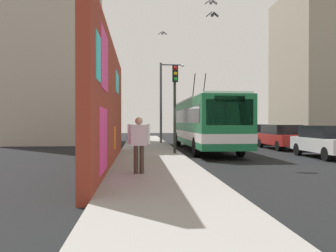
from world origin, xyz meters
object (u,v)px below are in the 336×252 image
object	(u,v)px
parked_car_white	(328,141)
pedestrian_near_wall	(139,140)
parked_car_silver	(233,132)
city_bus	(204,122)
traffic_light	(175,94)
street_lamp	(164,96)
parked_car_red	(281,136)
parked_car_dark_gray	(253,134)

from	to	relation	value
parked_car_white	pedestrian_near_wall	bearing A→B (deg)	121.42
parked_car_silver	pedestrian_near_wall	size ratio (longest dim) A/B	2.58
city_bus	parked_car_white	world-z (taller)	city_bus
traffic_light	street_lamp	bearing A→B (deg)	-0.79
parked_car_red	traffic_light	bearing A→B (deg)	119.78
pedestrian_near_wall	traffic_light	distance (m)	7.62
parked_car_silver	traffic_light	world-z (taller)	traffic_light
city_bus	parked_car_white	distance (m)	7.27
city_bus	parked_car_silver	bearing A→B (deg)	-22.92
parked_car_red	traffic_light	xyz separation A→B (m)	(-4.21, 7.35, 2.33)
pedestrian_near_wall	street_lamp	world-z (taller)	street_lamp
pedestrian_near_wall	street_lamp	distance (m)	17.12
city_bus	pedestrian_near_wall	xyz separation A→B (m)	(-10.62, 4.01, -0.57)
pedestrian_near_wall	parked_car_silver	bearing A→B (deg)	-21.89
parked_car_white	parked_car_red	xyz separation A→B (m)	(5.70, -0.00, 0.00)
parked_car_red	parked_car_silver	xyz separation A→B (m)	(11.59, 0.00, -0.00)
city_bus	pedestrian_near_wall	distance (m)	11.37
traffic_light	parked_car_white	bearing A→B (deg)	-101.50
traffic_light	street_lamp	size ratio (longest dim) A/B	0.72
parked_car_white	pedestrian_near_wall	size ratio (longest dim) A/B	2.47
city_bus	parked_car_dark_gray	size ratio (longest dim) A/B	2.68
parked_car_red	parked_car_white	bearing A→B (deg)	180.00
traffic_light	street_lamp	world-z (taller)	street_lamp
parked_car_red	parked_car_silver	size ratio (longest dim) A/B	1.05
parked_car_dark_gray	traffic_light	xyz separation A→B (m)	(-9.84, 7.35, 2.33)
parked_car_red	street_lamp	bearing A→B (deg)	52.79
parked_car_red	street_lamp	xyz separation A→B (m)	(5.48, 7.22, 2.94)
parked_car_white	parked_car_red	world-z (taller)	same
parked_car_silver	street_lamp	size ratio (longest dim) A/B	0.72
parked_car_white	parked_car_dark_gray	xyz separation A→B (m)	(11.34, -0.00, 0.00)
parked_car_white	traffic_light	world-z (taller)	traffic_light
parked_car_red	parked_car_silver	distance (m)	11.59
parked_car_dark_gray	traffic_light	size ratio (longest dim) A/B	1.04
street_lamp	traffic_light	bearing A→B (deg)	179.21
pedestrian_near_wall	street_lamp	size ratio (longest dim) A/B	0.28
city_bus	street_lamp	size ratio (longest dim) A/B	2.00
parked_car_silver	pedestrian_near_wall	world-z (taller)	pedestrian_near_wall
parked_car_white	parked_car_silver	xyz separation A→B (m)	(17.30, 0.00, 0.00)
parked_car_red	traffic_light	size ratio (longest dim) A/B	1.05
city_bus	parked_car_red	size ratio (longest dim) A/B	2.63
traffic_light	city_bus	bearing A→B (deg)	-31.54
parked_car_silver	traffic_light	xyz separation A→B (m)	(-15.80, 7.35, 2.33)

